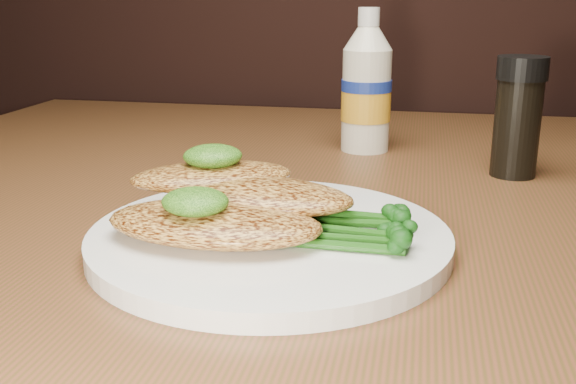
# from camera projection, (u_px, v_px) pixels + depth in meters

# --- Properties ---
(plate) EXTENTS (0.26, 0.26, 0.01)m
(plate) POSITION_uv_depth(u_px,v_px,m) (270.00, 238.00, 0.48)
(plate) COLOR white
(plate) RESTS_ON dining_table
(chicken_front) EXTENTS (0.15, 0.08, 0.02)m
(chicken_front) POSITION_uv_depth(u_px,v_px,m) (214.00, 223.00, 0.46)
(chicken_front) COLOR gold
(chicken_front) RESTS_ON plate
(chicken_mid) EXTENTS (0.15, 0.09, 0.02)m
(chicken_mid) POSITION_uv_depth(u_px,v_px,m) (258.00, 195.00, 0.49)
(chicken_mid) COLOR gold
(chicken_mid) RESTS_ON plate
(chicken_back) EXTENTS (0.14, 0.11, 0.02)m
(chicken_back) POSITION_uv_depth(u_px,v_px,m) (212.00, 176.00, 0.52)
(chicken_back) COLOR gold
(chicken_back) RESTS_ON plate
(pesto_front) EXTENTS (0.05, 0.05, 0.02)m
(pesto_front) POSITION_uv_depth(u_px,v_px,m) (195.00, 202.00, 0.44)
(pesto_front) COLOR black
(pesto_front) RESTS_ON chicken_front
(pesto_back) EXTENTS (0.06, 0.06, 0.02)m
(pesto_back) POSITION_uv_depth(u_px,v_px,m) (213.00, 156.00, 0.51)
(pesto_back) COLOR black
(pesto_back) RESTS_ON chicken_back
(broccolini_bundle) EXTENTS (0.13, 0.10, 0.02)m
(broccolini_bundle) POSITION_uv_depth(u_px,v_px,m) (333.00, 222.00, 0.47)
(broccolini_bundle) COLOR #1A4C10
(broccolini_bundle) RESTS_ON plate
(mayo_bottle) EXTENTS (0.07, 0.07, 0.16)m
(mayo_bottle) POSITION_uv_depth(u_px,v_px,m) (367.00, 81.00, 0.75)
(mayo_bottle) COLOR beige
(mayo_bottle) RESTS_ON dining_table
(pepper_grinder) EXTENTS (0.06, 0.06, 0.12)m
(pepper_grinder) POSITION_uv_depth(u_px,v_px,m) (518.00, 117.00, 0.65)
(pepper_grinder) COLOR black
(pepper_grinder) RESTS_ON dining_table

